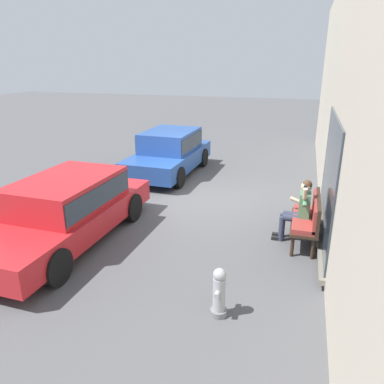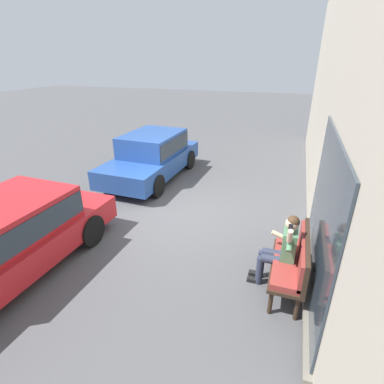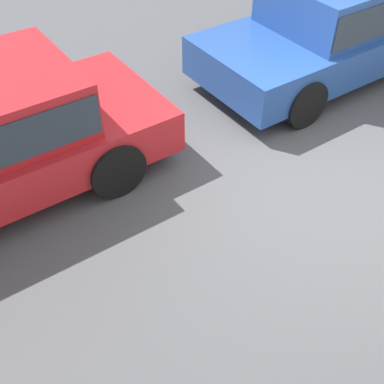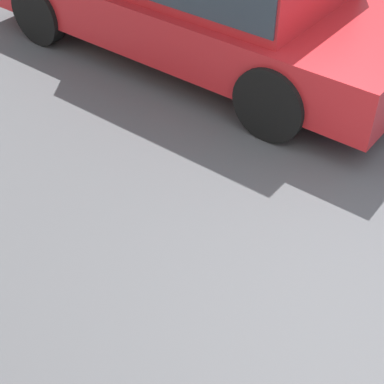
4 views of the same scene
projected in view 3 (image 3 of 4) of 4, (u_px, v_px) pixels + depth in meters
ground_plane at (306, 184)px, 5.64m from camera, size 60.00×60.00×0.00m
parked_car_near at (337, 22)px, 7.05m from camera, size 4.19×1.96×1.46m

